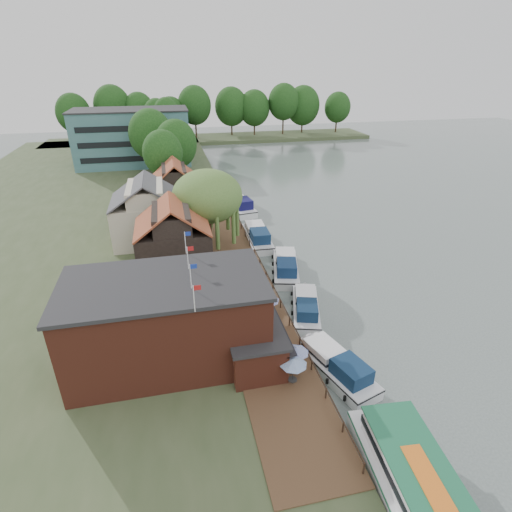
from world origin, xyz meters
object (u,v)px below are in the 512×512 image
cottage_a (173,238)px  cruiser_3 (257,234)px  cruiser_4 (239,203)px  umbrella_5 (251,275)px  cruiser_2 (286,264)px  cruiser_1 (306,304)px  cottage_c (175,189)px  umbrella_3 (266,306)px  umbrella_4 (250,291)px  umbrella_1 (296,359)px  pub (193,318)px  hotel_block (133,137)px  willow (208,212)px  cottage_b (147,210)px  umbrella_2 (265,327)px  swan (381,423)px  cruiser_0 (335,363)px  umbrella_0 (293,371)px

cottage_a → cruiser_3: (11.43, 8.08, -3.97)m
cruiser_3 → cruiser_4: 13.61m
umbrella_5 → cruiser_2: 6.30m
umbrella_5 → cruiser_1: 6.85m
cottage_c → umbrella_3: (6.95, -30.20, -2.96)m
cottage_c → umbrella_4: size_ratio=3.58×
cottage_a → umbrella_1: (8.40, -18.82, -2.96)m
pub → umbrella_3: (6.95, 3.80, -2.36)m
hotel_block → willow: hotel_block is taller
cottage_b → umbrella_5: 18.73m
willow → cruiser_1: size_ratio=1.15×
umbrella_2 → swan: umbrella_2 is taller
umbrella_1 → cruiser_0: bearing=2.3°
cottage_c → cruiser_3: bearing=-46.3°
cruiser_4 → swan: cruiser_4 is taller
pub → cruiser_0: 11.97m
hotel_block → umbrella_2: size_ratio=10.69×
cruiser_0 → cruiser_3: size_ratio=0.91×
pub → cruiser_2: bearing=49.2°
cottage_a → swan: cottage_a is taller
umbrella_3 → swan: umbrella_3 is taller
umbrella_5 → umbrella_0: bearing=-90.0°
umbrella_2 → cruiser_0: (4.76, -4.34, -1.14)m
umbrella_1 → umbrella_4: bearing=97.3°
cottage_c → umbrella_1: bearing=-78.9°
pub → swan: size_ratio=45.45×
umbrella_2 → umbrella_5: 9.34m
cottage_a → cruiser_2: bearing=-6.0°
umbrella_4 → cruiser_1: 5.75m
cottage_a → umbrella_0: (7.79, -20.08, -2.96)m
cruiser_1 → umbrella_0: bearing=-97.9°
umbrella_2 → umbrella_5: size_ratio=1.00×
cruiser_0 → cruiser_1: cruiser_0 is taller
hotel_block → umbrella_2: 71.90m
cottage_b → hotel_block: bearing=95.0°
umbrella_3 → cruiser_0: 8.51m
willow → umbrella_3: size_ratio=4.31×
cottage_c → umbrella_0: bearing=-80.1°
cruiser_2 → cottage_b: bearing=158.3°
umbrella_1 → cruiser_2: size_ratio=0.24×
cruiser_3 → swan: cruiser_3 is taller
umbrella_1 → cruiser_4: umbrella_1 is taller
cottage_c → cruiser_1: cottage_c is taller
cruiser_0 → willow: bearing=89.5°
cruiser_4 → umbrella_2: bearing=-105.9°
cottage_c → cruiser_0: (10.84, -37.68, -4.10)m
cruiser_2 → cruiser_3: cruiser_3 is taller
cottage_b → swan: bearing=-64.9°
cottage_b → cruiser_0: 32.55m
pub → cruiser_1: size_ratio=2.21×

